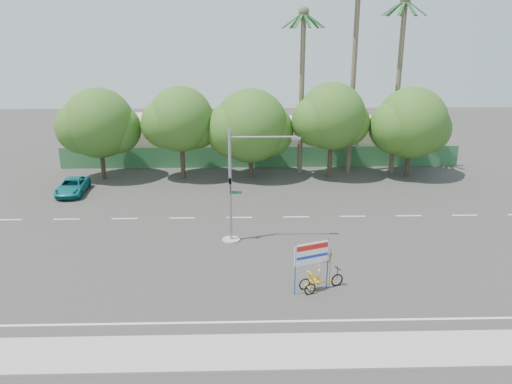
{
  "coord_description": "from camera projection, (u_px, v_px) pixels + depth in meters",
  "views": [
    {
      "loc": [
        -1.75,
        -24.7,
        12.45
      ],
      "look_at": [
        -0.97,
        2.96,
        3.5
      ],
      "focal_mm": 35.0,
      "sensor_mm": 36.0,
      "label": 1
    }
  ],
  "objects": [
    {
      "name": "tree_center",
      "position": [
        250.0,
        128.0,
        43.09
      ],
      "size": [
        7.62,
        6.4,
        7.85
      ],
      "color": "#473828",
      "rests_on": "ground"
    },
    {
      "name": "building_left",
      "position": [
        162.0,
        138.0,
        51.22
      ],
      "size": [
        12.0,
        8.0,
        4.0
      ],
      "primitive_type": "cube",
      "color": "beige",
      "rests_on": "ground"
    },
    {
      "name": "fence",
      "position": [
        261.0,
        157.0,
        47.51
      ],
      "size": [
        38.0,
        0.08,
        2.0
      ],
      "primitive_type": "cube",
      "color": "#336B3D",
      "rests_on": "ground"
    },
    {
      "name": "sidewalk_near",
      "position": [
        287.0,
        352.0,
        20.22
      ],
      "size": [
        50.0,
        2.4,
        0.12
      ],
      "primitive_type": "cube",
      "color": "gray",
      "rests_on": "ground"
    },
    {
      "name": "trike_billboard",
      "position": [
        316.0,
        270.0,
        24.81
      ],
      "size": [
        2.65,
        1.24,
        2.76
      ],
      "rotation": [
        0.0,
        0.0,
        0.36
      ],
      "color": "black",
      "rests_on": "ground"
    },
    {
      "name": "tree_right",
      "position": [
        331.0,
        119.0,
        43.04
      ],
      "size": [
        6.9,
        5.8,
        8.36
      ],
      "color": "#473828",
      "rests_on": "ground"
    },
    {
      "name": "ground",
      "position": [
        275.0,
        269.0,
        27.37
      ],
      "size": [
        120.0,
        120.0,
        0.0
      ],
      "primitive_type": "plane",
      "color": "#33302D",
      "rests_on": "ground"
    },
    {
      "name": "building_right",
      "position": [
        336.0,
        139.0,
        51.76
      ],
      "size": [
        14.0,
        8.0,
        3.6
      ],
      "primitive_type": "cube",
      "color": "beige",
      "rests_on": "ground"
    },
    {
      "name": "palm_tall",
      "position": [
        355.0,
        55.0,
        42.91
      ],
      "size": [
        3.73,
        3.79,
        17.45
      ],
      "color": "#70604C",
      "rests_on": "ground"
    },
    {
      "name": "tree_far_right",
      "position": [
        411.0,
        125.0,
        43.41
      ],
      "size": [
        7.38,
        6.2,
        7.94
      ],
      "color": "#473828",
      "rests_on": "ground"
    },
    {
      "name": "palm_short",
      "position": [
        302.0,
        74.0,
        43.29
      ],
      "size": [
        3.73,
        3.79,
        14.45
      ],
      "color": "#70604C",
      "rests_on": "ground"
    },
    {
      "name": "tree_left",
      "position": [
        180.0,
        121.0,
        42.75
      ],
      "size": [
        6.66,
        5.6,
        8.07
      ],
      "color": "#473828",
      "rests_on": "ground"
    },
    {
      "name": "tree_far_left",
      "position": [
        99.0,
        125.0,
        42.65
      ],
      "size": [
        7.14,
        6.0,
        7.96
      ],
      "color": "#473828",
      "rests_on": "ground"
    },
    {
      "name": "traffic_signal",
      "position": [
        235.0,
        196.0,
        30.2
      ],
      "size": [
        4.72,
        1.1,
        7.0
      ],
      "color": "gray",
      "rests_on": "ground"
    },
    {
      "name": "pickup_truck",
      "position": [
        72.0,
        186.0,
        39.86
      ],
      "size": [
        2.31,
        4.54,
        1.23
      ],
      "primitive_type": "imported",
      "rotation": [
        0.0,
        0.0,
        0.06
      ],
      "color": "#106F75",
      "rests_on": "ground"
    },
    {
      "name": "palm_mid",
      "position": [
        400.0,
        68.0,
        43.35
      ],
      "size": [
        3.73,
        3.79,
        15.45
      ],
      "color": "#70604C",
      "rests_on": "ground"
    }
  ]
}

